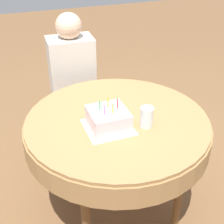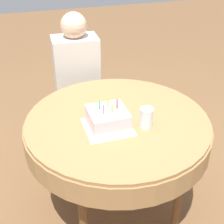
{
  "view_description": "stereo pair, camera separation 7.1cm",
  "coord_description": "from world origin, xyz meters",
  "px_view_note": "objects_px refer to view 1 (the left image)",
  "views": [
    {
      "loc": [
        -0.58,
        -1.46,
        1.78
      ],
      "look_at": [
        -0.04,
        -0.02,
        0.83
      ],
      "focal_mm": 50.0,
      "sensor_mm": 36.0,
      "label": 1
    },
    {
      "loc": [
        -0.51,
        -1.49,
        1.78
      ],
      "look_at": [
        -0.04,
        -0.02,
        0.83
      ],
      "focal_mm": 50.0,
      "sensor_mm": 36.0,
      "label": 2
    }
  ],
  "objects_px": {
    "person": "(73,74)",
    "drinking_glass": "(147,117)",
    "chair": "(72,90)",
    "birthday_cake": "(108,119)"
  },
  "relations": [
    {
      "from": "person",
      "to": "drinking_glass",
      "type": "xyz_separation_m",
      "value": [
        0.2,
        -0.93,
        0.1
      ]
    },
    {
      "from": "chair",
      "to": "drinking_glass",
      "type": "relative_size",
      "value": 8.34
    },
    {
      "from": "chair",
      "to": "birthday_cake",
      "type": "bearing_deg",
      "value": -87.76
    },
    {
      "from": "birthday_cake",
      "to": "chair",
      "type": "bearing_deg",
      "value": 89.38
    },
    {
      "from": "person",
      "to": "drinking_glass",
      "type": "bearing_deg",
      "value": -74.67
    },
    {
      "from": "person",
      "to": "birthday_cake",
      "type": "xyz_separation_m",
      "value": [
        -0.01,
        -0.86,
        0.09
      ]
    },
    {
      "from": "chair",
      "to": "drinking_glass",
      "type": "distance_m",
      "value": 1.08
    },
    {
      "from": "person",
      "to": "drinking_glass",
      "type": "height_order",
      "value": "person"
    },
    {
      "from": "drinking_glass",
      "to": "person",
      "type": "bearing_deg",
      "value": 102.47
    },
    {
      "from": "drinking_glass",
      "to": "chair",
      "type": "bearing_deg",
      "value": 101.13
    }
  ]
}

